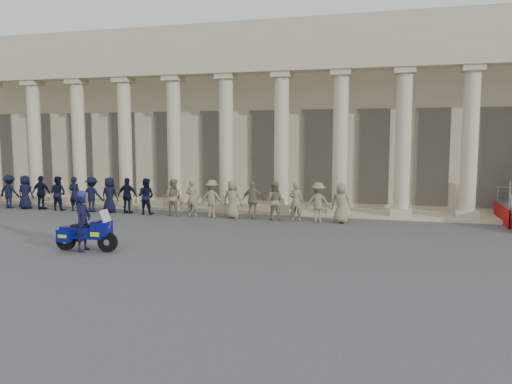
{
  "coord_description": "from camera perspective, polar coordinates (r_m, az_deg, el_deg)",
  "views": [
    {
      "loc": [
        6.16,
        -13.82,
        3.43
      ],
      "look_at": [
        1.7,
        2.31,
        1.6
      ],
      "focal_mm": 35.0,
      "sensor_mm": 36.0,
      "label": 1
    }
  ],
  "objects": [
    {
      "name": "motorcycle",
      "position": [
        15.98,
        -18.78,
        -4.46
      ],
      "size": [
        2.0,
        0.83,
        1.28
      ],
      "rotation": [
        0.0,
        0.0,
        0.07
      ],
      "color": "black",
      "rests_on": "ground"
    },
    {
      "name": "building",
      "position": [
        29.24,
        3.33,
        8.38
      ],
      "size": [
        40.0,
        12.5,
        9.0
      ],
      "color": "#BAAB8B",
      "rests_on": "ground"
    },
    {
      "name": "rider",
      "position": [
        15.97,
        -19.17,
        -3.16
      ],
      "size": [
        0.47,
        0.67,
        1.85
      ],
      "rotation": [
        0.0,
        0.0,
        1.64
      ],
      "color": "black",
      "rests_on": "ground"
    },
    {
      "name": "officer_rank",
      "position": [
        23.36,
        -14.85,
        -0.4
      ],
      "size": [
        20.47,
        0.61,
        1.62
      ],
      "color": "black",
      "rests_on": "ground"
    },
    {
      "name": "ground",
      "position": [
        15.51,
        -8.4,
        -6.6
      ],
      "size": [
        90.0,
        90.0,
        0.0
      ],
      "primitive_type": "plane",
      "color": "#464649",
      "rests_on": "ground"
    }
  ]
}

